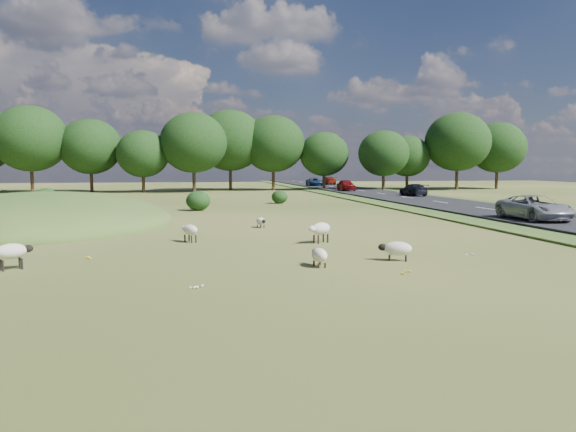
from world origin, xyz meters
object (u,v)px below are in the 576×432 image
object	(u,v)px
sheep_5	(319,255)
car_3	(535,208)
sheep_2	(320,229)
sheep_3	(12,251)
sheep_0	(261,221)
car_1	(346,185)
sheep_4	(190,230)
car_4	(315,182)
sheep_1	(397,249)
car_0	(413,190)
car_2	(329,181)

from	to	relation	value
sheep_5	car_3	xyz separation A→B (m)	(16.64, 12.09, 0.59)
sheep_2	sheep_3	distance (m)	12.95
sheep_0	car_1	world-z (taller)	car_1
sheep_4	car_4	world-z (taller)	car_4
sheep_0	sheep_1	xyz separation A→B (m)	(3.57, -12.29, 0.09)
sheep_0	car_4	bearing A→B (deg)	149.63
sheep_0	car_0	distance (m)	34.09
sheep_1	car_3	size ratio (longest dim) A/B	0.24
car_1	sheep_4	bearing A→B (deg)	-114.48
sheep_5	car_0	world-z (taller)	car_0
sheep_0	sheep_1	world-z (taller)	sheep_1
sheep_2	sheep_3	xyz separation A→B (m)	(-12.09, -4.64, -0.03)
car_3	car_2	bearing A→B (deg)	86.70
sheep_0	car_4	world-z (taller)	car_4
car_3	sheep_3	bearing A→B (deg)	-158.42
sheep_0	car_3	xyz separation A→B (m)	(17.02, -0.88, 0.63)
sheep_1	sheep_2	distance (m)	5.54
car_4	car_3	bearing A→B (deg)	-90.00
sheep_0	car_3	distance (m)	17.05
sheep_0	car_4	xyz separation A→B (m)	(17.02, 59.68, 0.53)
sheep_2	car_3	size ratio (longest dim) A/B	0.24
sheep_3	car_2	bearing A→B (deg)	36.48
car_3	car_4	size ratio (longest dim) A/B	1.15
sheep_1	car_1	xyz separation A→B (m)	(13.45, 53.08, 0.53)
sheep_4	sheep_3	bearing A→B (deg)	101.62
sheep_1	car_2	size ratio (longest dim) A/B	0.28
sheep_5	car_2	xyz separation A→B (m)	(20.44, 77.98, 0.53)
car_1	car_4	distance (m)	18.88
sheep_2	car_2	size ratio (longest dim) A/B	0.28
sheep_3	sheep_5	size ratio (longest dim) A/B	1.10
car_2	sheep_5	bearing A→B (deg)	75.31
sheep_5	car_4	distance (m)	74.53
car_3	sheep_5	bearing A→B (deg)	-144.00
sheep_1	car_0	xyz separation A→B (m)	(17.25, 39.28, 0.45)
car_3	car_4	world-z (taller)	car_3
sheep_5	car_2	bearing A→B (deg)	-19.19
sheep_4	car_2	distance (m)	74.91
car_3	car_4	xyz separation A→B (m)	(0.00, 60.56, -0.10)
sheep_1	sheep_2	bearing A→B (deg)	-50.01
car_3	sheep_4	bearing A→B (deg)	-167.34
sheep_5	car_4	xyz separation A→B (m)	(16.64, 72.65, 0.49)
sheep_1	car_4	xyz separation A→B (m)	(13.45, 71.96, 0.44)
sheep_3	sheep_0	bearing A→B (deg)	17.27
sheep_3	car_4	xyz separation A→B (m)	(27.24, 71.33, 0.27)
car_0	car_2	world-z (taller)	car_2
car_0	car_1	distance (m)	14.32
car_0	car_3	world-z (taller)	car_3
car_0	car_3	distance (m)	28.14
sheep_2	car_2	bearing A→B (deg)	-138.51
sheep_4	car_2	world-z (taller)	car_2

